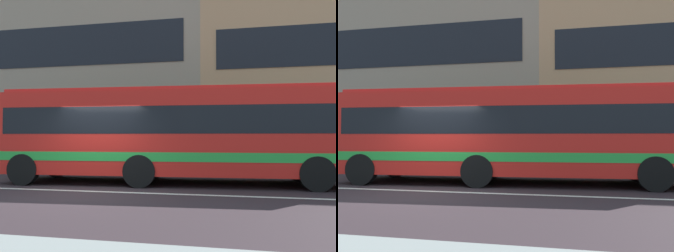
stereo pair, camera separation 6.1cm
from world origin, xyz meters
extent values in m
plane|color=#31262B|center=(0.00, 0.00, 0.00)|extent=(160.00, 160.00, 0.00)
cube|color=silver|center=(0.00, 0.00, 0.00)|extent=(60.00, 0.16, 0.01)
cube|color=#27621C|center=(0.77, 5.61, 0.51)|extent=(14.55, 1.10, 1.01)
cube|color=tan|center=(-9.19, 15.25, 5.91)|extent=(22.69, 11.88, 11.82)
cube|color=black|center=(-9.19, 9.29, 6.85)|extent=(20.87, 0.04, 2.36)
cube|color=red|center=(1.81, 2.17, 1.67)|extent=(11.07, 3.18, 2.63)
cube|color=black|center=(1.81, 2.17, 2.06)|extent=(10.41, 3.16, 0.84)
cube|color=green|center=(1.81, 2.17, 0.94)|extent=(10.85, 3.19, 0.28)
cube|color=red|center=(1.81, 2.17, 3.04)|extent=(10.61, 2.74, 0.12)
cylinder|color=black|center=(6.20, 3.60, 0.50)|extent=(1.01, 0.34, 1.00)
cylinder|color=black|center=(6.34, 1.25, 0.50)|extent=(1.01, 0.34, 1.00)
cylinder|color=black|center=(1.07, 3.30, 0.50)|extent=(1.01, 0.34, 1.00)
cylinder|color=black|center=(1.21, 0.95, 0.50)|extent=(1.01, 0.34, 1.00)
cylinder|color=black|center=(-2.72, 3.08, 0.50)|extent=(1.01, 0.34, 1.00)
cylinder|color=black|center=(-2.59, 0.74, 0.50)|extent=(1.01, 0.34, 1.00)
camera|label=1|loc=(4.19, -9.26, 1.55)|focal=37.20mm
camera|label=2|loc=(4.25, -9.25, 1.55)|focal=37.20mm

